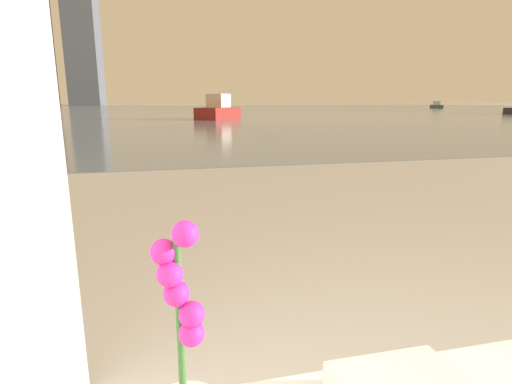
{
  "coord_description": "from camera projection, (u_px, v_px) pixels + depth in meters",
  "views": [
    {
      "loc": [
        -0.62,
        0.24,
        1.13
      ],
      "look_at": [
        -0.09,
        2.45,
        0.61
      ],
      "focal_mm": 28.0,
      "sensor_mm": 36.0,
      "label": 1
    }
  ],
  "objects": [
    {
      "name": "harbor_water",
      "position": [
        163.0,
        109.0,
        58.94
      ],
      "size": [
        180.0,
        110.0,
        0.01
      ],
      "color": "slate",
      "rests_on": "ground_plane"
    },
    {
      "name": "harbor_boat_2",
      "position": [
        219.0,
        110.0,
        25.3
      ],
      "size": [
        3.41,
        4.28,
        1.56
      ],
      "color": "maroon",
      "rests_on": "harbor_water"
    },
    {
      "name": "harbor_boat_3",
      "position": [
        436.0,
        106.0,
        62.92
      ],
      "size": [
        1.78,
        3.1,
        1.1
      ],
      "color": "#335647",
      "rests_on": "harbor_water"
    },
    {
      "name": "skyline_tower_1",
      "position": [
        29.0,
        31.0,
        100.77
      ],
      "size": [
        8.62,
        12.8,
        36.73
      ],
      "color": "gray",
      "rests_on": "ground_plane"
    },
    {
      "name": "skyline_tower_2",
      "position": [
        83.0,
        42.0,
        104.17
      ],
      "size": [
        7.53,
        13.97,
        32.23
      ],
      "color": "#4C515B",
      "rests_on": "ground_plane"
    }
  ]
}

